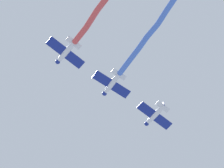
# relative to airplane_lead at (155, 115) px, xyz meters

# --- Properties ---
(airplane_lead) EXTENTS (5.53, 5.69, 1.63)m
(airplane_lead) POSITION_rel_airplane_lead_xyz_m (0.00, 0.00, 0.00)
(airplane_lead) COLOR silver
(airplane_left_wing) EXTENTS (5.80, 5.41, 1.63)m
(airplane_left_wing) POSITION_rel_airplane_lead_xyz_m (6.23, 6.24, 0.30)
(airplane_left_wing) COLOR silver
(smoke_trail_left_wing) EXTENTS (11.63, 12.97, 1.44)m
(smoke_trail_left_wing) POSITION_rel_airplane_lead_xyz_m (-0.73, 14.11, 0.14)
(smoke_trail_left_wing) COLOR #4C75DB
(airplane_right_wing) EXTENTS (5.46, 5.75, 1.63)m
(airplane_right_wing) POSITION_rel_airplane_lead_xyz_m (12.48, 12.50, 0.00)
(airplane_right_wing) COLOR silver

